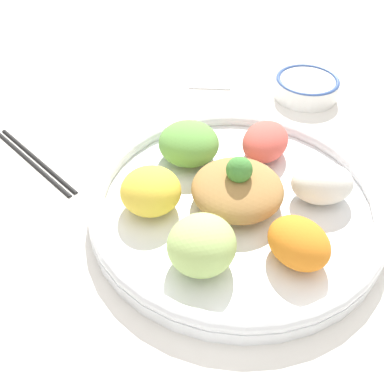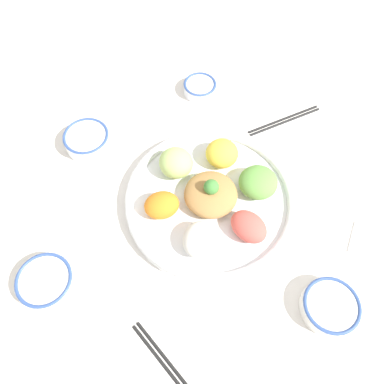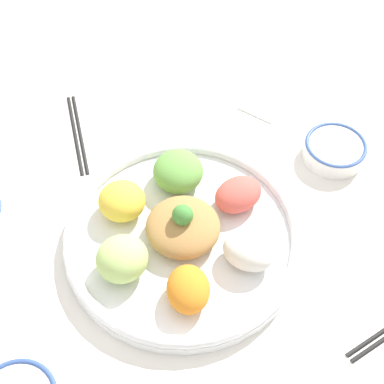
{
  "view_description": "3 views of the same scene",
  "coord_description": "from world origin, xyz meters",
  "px_view_note": "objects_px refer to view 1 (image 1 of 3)",
  "views": [
    {
      "loc": [
        -0.34,
        -0.21,
        0.44
      ],
      "look_at": [
        0.0,
        0.04,
        0.04
      ],
      "focal_mm": 42.0,
      "sensor_mm": 36.0,
      "label": 1
    },
    {
      "loc": [
        0.35,
        -0.28,
        0.78
      ],
      "look_at": [
        0.02,
        -0.05,
        0.06
      ],
      "focal_mm": 35.0,
      "sensor_mm": 36.0,
      "label": 2
    },
    {
      "loc": [
        -0.15,
        -0.45,
        0.76
      ],
      "look_at": [
        0.07,
        0.02,
        0.08
      ],
      "focal_mm": 50.0,
      "sensor_mm": 36.0,
      "label": 3
    }
  ],
  "objects_px": {
    "salad_platter": "(234,198)",
    "chopsticks_pair_far": "(34,160)",
    "rice_bowl_blue": "(307,86)",
    "serving_spoon_extra": "(191,86)"
  },
  "relations": [
    {
      "from": "rice_bowl_blue",
      "to": "serving_spoon_extra",
      "type": "distance_m",
      "value": 0.22
    },
    {
      "from": "salad_platter",
      "to": "rice_bowl_blue",
      "type": "distance_m",
      "value": 0.34
    },
    {
      "from": "salad_platter",
      "to": "serving_spoon_extra",
      "type": "relative_size",
      "value": 3.42
    },
    {
      "from": "rice_bowl_blue",
      "to": "chopsticks_pair_far",
      "type": "distance_m",
      "value": 0.49
    },
    {
      "from": "salad_platter",
      "to": "chopsticks_pair_far",
      "type": "bearing_deg",
      "value": 105.42
    },
    {
      "from": "salad_platter",
      "to": "chopsticks_pair_far",
      "type": "distance_m",
      "value": 0.32
    },
    {
      "from": "rice_bowl_blue",
      "to": "chopsticks_pair_far",
      "type": "bearing_deg",
      "value": 148.27
    },
    {
      "from": "salad_platter",
      "to": "chopsticks_pair_far",
      "type": "xyz_separation_m",
      "value": [
        -0.08,
        0.31,
        -0.02
      ]
    },
    {
      "from": "rice_bowl_blue",
      "to": "serving_spoon_extra",
      "type": "relative_size",
      "value": 0.99
    },
    {
      "from": "rice_bowl_blue",
      "to": "serving_spoon_extra",
      "type": "height_order",
      "value": "rice_bowl_blue"
    }
  ]
}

